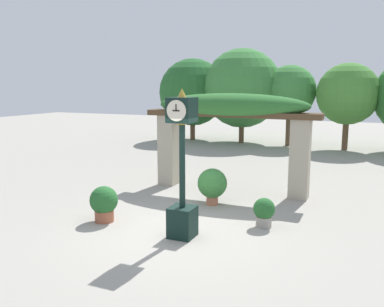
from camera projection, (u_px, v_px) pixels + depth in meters
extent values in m
plane|color=gray|center=(176.00, 230.00, 8.92)|extent=(60.00, 60.00, 0.00)
cube|color=black|center=(182.00, 222.00, 8.48)|extent=(0.51, 0.51, 0.65)
cylinder|color=black|center=(182.00, 166.00, 8.28)|extent=(0.12, 0.12, 1.72)
cylinder|color=gold|center=(182.00, 123.00, 8.14)|extent=(0.20, 0.20, 0.04)
cube|color=black|center=(182.00, 110.00, 8.09)|extent=(0.50, 0.50, 0.50)
cylinder|color=beige|center=(176.00, 111.00, 7.86)|extent=(0.41, 0.02, 0.41)
cylinder|color=beige|center=(187.00, 109.00, 8.33)|extent=(0.41, 0.02, 0.41)
cube|color=black|center=(176.00, 111.00, 7.84)|extent=(0.14, 0.01, 0.02)
cube|color=black|center=(176.00, 108.00, 7.83)|extent=(0.02, 0.01, 0.13)
cone|color=gold|center=(182.00, 93.00, 8.04)|extent=(0.18, 0.18, 0.18)
cube|color=#A89E89|center=(168.00, 150.00, 12.89)|extent=(0.52, 0.52, 2.23)
cube|color=#A89E89|center=(300.00, 159.00, 11.28)|extent=(0.52, 0.52, 2.23)
cube|color=#4C3823|center=(228.00, 115.00, 11.65)|extent=(5.21, 0.14, 0.16)
cube|color=#4C3823|center=(229.00, 114.00, 11.81)|extent=(5.21, 0.14, 0.16)
cube|color=#4C3823|center=(231.00, 114.00, 11.96)|extent=(5.21, 0.14, 0.16)
cube|color=#4C3823|center=(233.00, 114.00, 12.12)|extent=(5.21, 0.14, 0.16)
ellipsoid|color=#2D6B2D|center=(231.00, 105.00, 11.84)|extent=(4.59, 1.12, 0.70)
cylinder|color=gray|center=(264.00, 222.00, 9.10)|extent=(0.35, 0.35, 0.24)
sphere|color=#235B28|center=(264.00, 209.00, 9.05)|extent=(0.49, 0.49, 0.49)
cylinder|color=#9E563D|center=(104.00, 216.00, 9.47)|extent=(0.44, 0.44, 0.27)
sphere|color=#235B28|center=(104.00, 200.00, 9.41)|extent=(0.65, 0.65, 0.65)
cylinder|color=#B26B4C|center=(212.00, 199.00, 10.81)|extent=(0.31, 0.31, 0.29)
sphere|color=#387A38|center=(212.00, 183.00, 10.73)|extent=(0.79, 0.79, 0.79)
cylinder|color=brown|center=(193.00, 128.00, 23.64)|extent=(0.28, 0.28, 1.41)
sphere|color=#235B28|center=(193.00, 92.00, 23.30)|extent=(3.82, 3.82, 3.82)
cylinder|color=brown|center=(241.00, 129.00, 22.35)|extent=(0.28, 0.28, 1.49)
sphere|color=#387A38|center=(242.00, 88.00, 21.98)|extent=(4.26, 4.26, 4.26)
cylinder|color=brown|center=(288.00, 127.00, 21.27)|extent=(0.28, 0.28, 1.91)
sphere|color=#387A38|center=(290.00, 91.00, 20.96)|extent=(2.67, 2.67, 2.67)
cylinder|color=brown|center=(345.00, 133.00, 19.85)|extent=(0.28, 0.28, 1.69)
sphere|color=#427F33|center=(348.00, 94.00, 19.53)|extent=(2.97, 2.97, 2.97)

